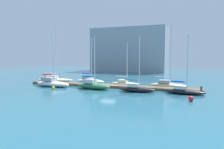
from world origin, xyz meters
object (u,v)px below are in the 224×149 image
object	(u,v)px
sailboat_2	(90,80)
sailboat_4	(125,83)
sailboat_1	(52,83)
mooring_buoy_red	(191,99)
sailboat_0	(55,79)
sailboat_6	(168,84)
mooring_buoy_yellow	(53,88)
harbor_building_distant	(130,50)
sailboat_3	(93,85)
sailboat_5	(137,88)
sailboat_7	(184,90)

from	to	relation	value
sailboat_2	sailboat_4	size ratio (longest dim) A/B	1.14
sailboat_1	sailboat_2	world-z (taller)	sailboat_1
mooring_buoy_red	sailboat_0	bearing A→B (deg)	158.83
sailboat_1	sailboat_6	xyz separation A→B (m)	(19.03, 5.73, -0.08)
sailboat_2	sailboat_4	xyz separation A→B (m)	(7.25, -0.14, -0.16)
mooring_buoy_yellow	harbor_building_distant	world-z (taller)	harbor_building_distant
sailboat_6	sailboat_1	bearing A→B (deg)	-158.53
sailboat_3	harbor_building_distant	size ratio (longest dim) A/B	0.33
sailboat_3	sailboat_5	xyz separation A→B (m)	(7.35, -0.33, -0.08)
mooring_buoy_yellow	mooring_buoy_red	bearing A→B (deg)	-4.67
sailboat_0	sailboat_4	bearing A→B (deg)	-11.28
sailboat_2	mooring_buoy_yellow	world-z (taller)	sailboat_2
sailboat_7	sailboat_1	bearing A→B (deg)	-169.94
sailboat_0	sailboat_3	bearing A→B (deg)	-38.03
sailboat_4	sailboat_6	size ratio (longest dim) A/B	0.74
sailboat_5	sailboat_6	xyz separation A→B (m)	(3.87, 6.00, 0.00)
sailboat_1	sailboat_6	distance (m)	19.87
sailboat_1	sailboat_7	xyz separation A→B (m)	(21.74, 0.39, -0.12)
mooring_buoy_yellow	sailboat_0	bearing A→B (deg)	124.73
sailboat_6	mooring_buoy_red	distance (m)	10.65
sailboat_5	mooring_buoy_yellow	xyz separation A→B (m)	(-13.06, -2.33, -0.30)
sailboat_1	sailboat_2	bearing A→B (deg)	60.75
sailboat_1	sailboat_5	size ratio (longest dim) A/B	1.15
sailboat_0	sailboat_4	xyz separation A→B (m)	(15.38, -0.06, -0.09)
sailboat_6	sailboat_5	bearing A→B (deg)	-118.11
sailboat_5	mooring_buoy_red	bearing A→B (deg)	-30.46
sailboat_3	mooring_buoy_red	bearing A→B (deg)	-8.53
sailboat_0	sailboat_6	world-z (taller)	sailboat_0
mooring_buoy_yellow	harbor_building_distant	xyz separation A→B (m)	(0.19, 44.87, 7.22)
sailboat_0	sailboat_2	bearing A→B (deg)	-10.48
sailboat_0	sailboat_1	world-z (taller)	sailboat_0
sailboat_0	mooring_buoy_red	xyz separation A→B (m)	(26.52, -10.27, -0.22)
sailboat_4	mooring_buoy_yellow	size ratio (longest dim) A/B	15.00
sailboat_3	sailboat_7	distance (m)	13.93
mooring_buoy_red	harbor_building_distant	distance (m)	51.31
mooring_buoy_yellow	harbor_building_distant	distance (m)	45.45
sailboat_6	sailboat_7	bearing A→B (deg)	-58.36
sailboat_1	sailboat_0	bearing A→B (deg)	128.58
sailboat_7	harbor_building_distant	world-z (taller)	harbor_building_distant
sailboat_2	mooring_buoy_red	xyz separation A→B (m)	(18.39, -10.36, -0.29)
sailboat_2	mooring_buoy_yellow	size ratio (longest dim) A/B	17.03
sailboat_0	sailboat_2	size ratio (longest dim) A/B	1.28
sailboat_5	mooring_buoy_red	distance (m)	8.51
sailboat_3	sailboat_4	distance (m)	6.95
sailboat_1	sailboat_6	size ratio (longest dim) A/B	0.90
sailboat_7	mooring_buoy_yellow	xyz separation A→B (m)	(-19.64, -2.98, -0.26)
sailboat_3	sailboat_5	world-z (taller)	sailboat_3
sailboat_7	mooring_buoy_red	xyz separation A→B (m)	(0.92, -4.66, -0.21)
sailboat_3	mooring_buoy_yellow	xyz separation A→B (m)	(-5.71, -2.66, -0.38)
sailboat_5	mooring_buoy_yellow	bearing A→B (deg)	-172.27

